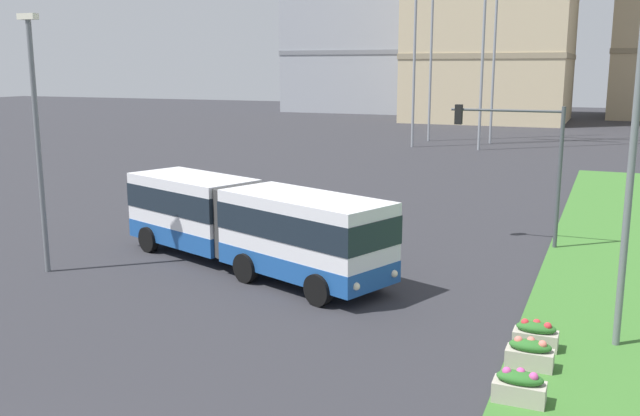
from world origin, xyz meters
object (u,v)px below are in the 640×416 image
at_px(flower_planter_2, 519,386).
at_px(flower_planter_3, 530,353).
at_px(streetlight_left, 37,134).
at_px(streetlight_median, 634,142).
at_px(articulated_bus, 249,223).
at_px(traffic_light_far_right, 521,149).
at_px(car_silver_hatch, 256,202).
at_px(flower_planter_4, 536,335).

relative_size(flower_planter_2, flower_planter_3, 1.00).
xyz_separation_m(flower_planter_3, streetlight_left, (-16.70, 1.90, 4.44)).
bearing_deg(flower_planter_3, streetlight_median, 50.71).
height_order(streetlight_left, streetlight_median, streetlight_median).
xyz_separation_m(articulated_bus, flower_planter_2, (10.35, -7.00, -1.23)).
height_order(flower_planter_3, traffic_light_far_right, traffic_light_far_right).
xyz_separation_m(articulated_bus, car_silver_hatch, (-3.90, 7.85, -0.90)).
xyz_separation_m(traffic_light_far_right, streetlight_median, (3.81, -9.83, 1.38)).
distance_m(flower_planter_2, flower_planter_4, 3.18).
distance_m(car_silver_hatch, streetlight_left, 12.05).
relative_size(flower_planter_3, streetlight_left, 0.12).
relative_size(flower_planter_4, traffic_light_far_right, 0.20).
height_order(car_silver_hatch, streetlight_median, streetlight_median).
xyz_separation_m(car_silver_hatch, flower_planter_4, (14.24, -11.67, -0.33)).
distance_m(articulated_bus, flower_planter_3, 11.60).
xyz_separation_m(articulated_bus, traffic_light_far_right, (8.44, 7.04, 2.29)).
height_order(flower_planter_4, traffic_light_far_right, traffic_light_far_right).
height_order(car_silver_hatch, flower_planter_2, car_silver_hatch).
bearing_deg(car_silver_hatch, flower_planter_3, -42.28).
relative_size(articulated_bus, flower_planter_2, 10.80).
bearing_deg(traffic_light_far_right, flower_planter_3, -81.07).
distance_m(articulated_bus, streetlight_median, 13.08).
height_order(articulated_bus, streetlight_median, streetlight_median).
height_order(flower_planter_2, streetlight_median, streetlight_median).
bearing_deg(flower_planter_3, articulated_bus, 153.73).
bearing_deg(flower_planter_2, flower_planter_3, 90.00).
xyz_separation_m(flower_planter_3, streetlight_median, (1.90, 2.32, 4.90)).
bearing_deg(articulated_bus, flower_planter_3, -26.27).
distance_m(flower_planter_3, streetlight_median, 5.74).
bearing_deg(traffic_light_far_right, streetlight_left, -145.29).
height_order(flower_planter_3, streetlight_left, streetlight_left).
relative_size(flower_planter_4, streetlight_median, 0.11).
distance_m(flower_planter_3, streetlight_left, 17.39).
relative_size(car_silver_hatch, streetlight_median, 0.47).
bearing_deg(flower_planter_4, flower_planter_3, -90.00).
xyz_separation_m(flower_planter_3, flower_planter_4, (0.00, 1.28, 0.00)).
bearing_deg(flower_planter_4, articulated_bus, 159.72).
xyz_separation_m(car_silver_hatch, traffic_light_far_right, (12.33, -0.81, 3.19)).
height_order(flower_planter_2, flower_planter_4, same).
bearing_deg(articulated_bus, car_silver_hatch, 116.41).
xyz_separation_m(flower_planter_2, flower_planter_3, (0.00, 1.90, 0.00)).
bearing_deg(flower_planter_4, streetlight_median, 28.68).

